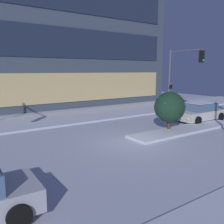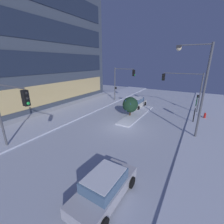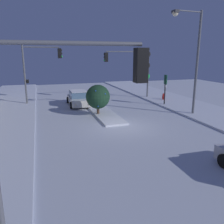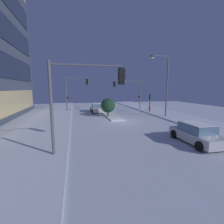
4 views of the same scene
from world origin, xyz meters
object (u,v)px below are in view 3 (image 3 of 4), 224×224
(decorated_tree_median, at_px, (98,97))
(traffic_light_corner_far_left, at_px, (62,99))
(traffic_light_corner_far_right, at_px, (39,64))
(fire_hydrant, at_px, (163,97))
(parking_info_sign, at_px, (165,86))
(traffic_light_corner_near_right, at_px, (131,65))
(street_lamp_arched, at_px, (191,50))
(car_far, at_px, (79,98))

(decorated_tree_median, bearing_deg, traffic_light_corner_far_left, 161.68)
(traffic_light_corner_far_right, bearing_deg, decorated_tree_median, -55.09)
(fire_hydrant, height_order, parking_info_sign, parking_info_sign)
(traffic_light_corner_near_right, height_order, traffic_light_corner_far_left, traffic_light_corner_far_left)
(traffic_light_corner_far_right, bearing_deg, traffic_light_corner_near_right, -1.38)
(parking_info_sign, relative_size, decorated_tree_median, 1.18)
(traffic_light_corner_far_right, relative_size, street_lamp_arched, 0.71)
(traffic_light_corner_near_right, xyz_separation_m, traffic_light_corner_far_left, (-18.48, 9.50, 0.03))
(car_far, xyz_separation_m, traffic_light_corner_far_right, (1.89, 3.57, 3.36))
(traffic_light_corner_far_left, height_order, decorated_tree_median, traffic_light_corner_far_left)
(car_far, height_order, parking_info_sign, parking_info_sign)
(traffic_light_corner_near_right, distance_m, fire_hydrant, 5.19)
(car_far, relative_size, fire_hydrant, 5.48)
(traffic_light_corner_near_right, xyz_separation_m, decorated_tree_median, (-6.17, 5.42, -2.30))
(traffic_light_corner_near_right, relative_size, decorated_tree_median, 2.12)
(traffic_light_corner_far_left, height_order, street_lamp_arched, street_lamp_arched)
(traffic_light_corner_far_right, height_order, traffic_light_corner_far_left, traffic_light_corner_far_right)
(car_far, distance_m, parking_info_sign, 8.85)
(traffic_light_corner_far_right, xyz_separation_m, traffic_light_corner_far_left, (-18.72, -0.39, -0.15))
(traffic_light_corner_far_left, relative_size, decorated_tree_median, 2.13)
(traffic_light_corner_far_left, bearing_deg, street_lamp_arched, 41.59)
(street_lamp_arched, relative_size, parking_info_sign, 2.71)
(car_far, relative_size, traffic_light_corner_far_right, 0.75)
(traffic_light_corner_far_right, xyz_separation_m, street_lamp_arched, (-8.75, -11.62, 1.34))
(parking_info_sign, bearing_deg, fire_hydrant, -115.36)
(street_lamp_arched, bearing_deg, fire_hydrant, -107.39)
(fire_hydrant, height_order, decorated_tree_median, decorated_tree_median)
(street_lamp_arched, bearing_deg, traffic_light_corner_far_left, 36.94)
(traffic_light_corner_far_right, distance_m, parking_info_sign, 12.92)
(decorated_tree_median, bearing_deg, fire_hydrant, -64.98)
(traffic_light_corner_far_right, distance_m, traffic_light_corner_near_right, 9.90)
(car_far, relative_size, street_lamp_arched, 0.53)
(traffic_light_corner_near_right, bearing_deg, car_far, 14.59)
(parking_info_sign, bearing_deg, decorated_tree_median, 15.92)
(fire_hydrant, bearing_deg, traffic_light_corner_near_right, 55.66)
(street_lamp_arched, bearing_deg, decorated_tree_median, -22.85)
(traffic_light_corner_far_right, xyz_separation_m, decorated_tree_median, (-6.40, -4.47, -2.47))
(decorated_tree_median, bearing_deg, street_lamp_arched, -108.19)
(street_lamp_arched, relative_size, fire_hydrant, 10.25)
(traffic_light_corner_near_right, height_order, street_lamp_arched, street_lamp_arched)
(traffic_light_corner_far_right, height_order, traffic_light_corner_near_right, traffic_light_corner_far_right)
(traffic_light_corner_far_left, bearing_deg, decorated_tree_median, 71.68)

